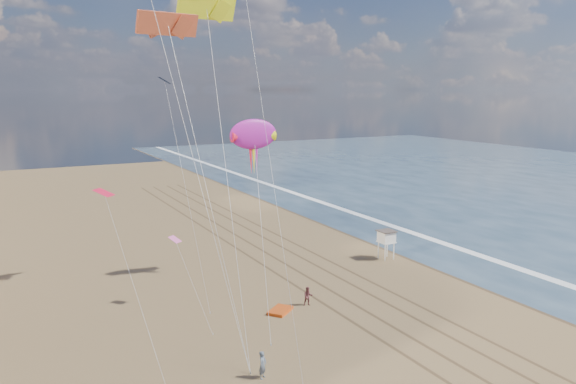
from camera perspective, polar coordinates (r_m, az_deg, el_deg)
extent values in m
plane|color=#42301E|center=(79.48, 8.52, -3.89)|extent=(260.00, 260.00, 0.00)
plane|color=white|center=(81.97, 10.89, -3.53)|extent=(260.00, 260.00, 0.00)
cube|color=brown|center=(61.08, -1.38, -8.16)|extent=(0.28, 120.00, 0.01)
cube|color=brown|center=(62.13, 0.62, -7.83)|extent=(0.28, 120.00, 0.01)
cube|color=brown|center=(63.44, 2.87, -7.45)|extent=(0.28, 120.00, 0.01)
cube|color=brown|center=(64.55, 4.56, -7.16)|extent=(0.28, 120.00, 0.01)
cylinder|color=white|center=(65.61, 9.83, -6.14)|extent=(0.13, 0.13, 1.88)
cylinder|color=white|center=(66.36, 10.69, -5.98)|extent=(0.13, 0.13, 1.88)
cylinder|color=white|center=(66.56, 9.17, -5.88)|extent=(0.13, 0.13, 1.88)
cylinder|color=white|center=(67.30, 10.03, -5.73)|extent=(0.13, 0.13, 1.88)
cube|color=white|center=(66.16, 9.96, -5.02)|extent=(1.67, 1.67, 0.13)
cube|color=white|center=(66.00, 9.98, -4.49)|extent=(1.57, 1.57, 1.15)
cube|color=#473D38|center=(65.83, 9.99, -3.92)|extent=(1.88, 1.88, 0.10)
cube|color=#D84B12|center=(50.73, -0.80, -11.95)|extent=(2.81, 2.64, 0.27)
ellipsoid|color=#B11BA3|center=(57.04, -3.53, 5.89)|extent=(4.81, 0.90, 2.85)
cone|color=red|center=(56.37, -5.13, 5.59)|extent=(1.29, 1.07, 1.07)
cone|color=#E6F019|center=(57.78, -1.97, 5.74)|extent=(1.29, 1.07, 1.07)
cylinder|color=silver|center=(50.16, -2.75, -4.02)|extent=(0.03, 0.03, 21.65)
imported|color=slate|center=(39.92, -2.59, -17.13)|extent=(0.84, 0.80, 1.94)
imported|color=brown|center=(51.90, 2.05, -10.54)|extent=(1.04, 0.93, 1.78)
cube|color=#FCFF1A|center=(54.07, -8.27, 18.03)|extent=(5.89, 1.92, 1.99)
cube|color=#D0532E|center=(45.71, -12.14, 16.35)|extent=(5.03, 1.67, 1.72)
plane|color=#ED163B|center=(41.44, -18.21, -0.05)|extent=(1.81, 1.82, 0.46)
plane|color=pink|center=(51.39, -11.42, -4.73)|extent=(1.41, 1.39, 0.48)
plane|color=black|center=(55.13, -12.43, 11.00)|extent=(1.65, 1.71, 0.66)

